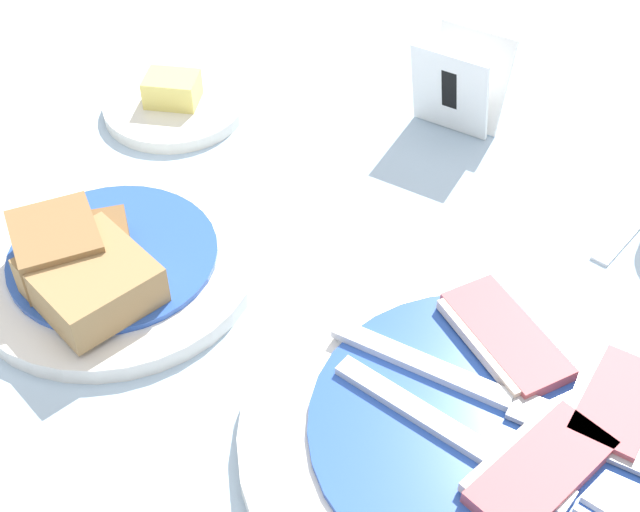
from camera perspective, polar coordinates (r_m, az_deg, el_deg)
name	(u,v)px	position (r m, az deg, el deg)	size (l,w,h in m)	color
ground_plane	(334,382)	(0.51, 0.92, -8.10)	(3.00, 3.00, 0.00)	#A3BCD1
breakfast_plate	(490,432)	(0.49, 10.85, -11.00)	(0.26, 0.26, 0.02)	silver
bread_plate	(104,262)	(0.57, -13.67, -0.38)	(0.18, 0.18, 0.05)	silver
butter_dish	(174,103)	(0.71, -9.32, 9.61)	(0.11, 0.11, 0.03)	silver
number_card	(462,86)	(0.68, 9.10, 10.70)	(0.07, 0.06, 0.07)	white
teaspoon_by_saucer	(582,277)	(0.59, 16.44, -1.31)	(0.09, 0.19, 0.01)	silver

